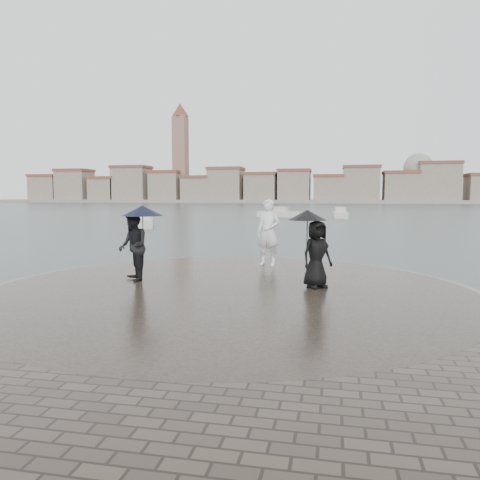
# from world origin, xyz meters

# --- Properties ---
(ground) EXTENTS (400.00, 400.00, 0.00)m
(ground) POSITION_xyz_m (0.00, 0.00, 0.00)
(ground) COLOR #2B3835
(ground) RESTS_ON ground
(kerb_ring) EXTENTS (12.50, 12.50, 0.32)m
(kerb_ring) POSITION_xyz_m (0.00, 3.50, 0.16)
(kerb_ring) COLOR gray
(kerb_ring) RESTS_ON ground
(quay_tip) EXTENTS (11.90, 11.90, 0.36)m
(quay_tip) POSITION_xyz_m (0.00, 3.50, 0.18)
(quay_tip) COLOR #2D261E
(quay_tip) RESTS_ON ground
(statue) EXTENTS (0.92, 0.73, 2.19)m
(statue) POSITION_xyz_m (0.40, 7.51, 1.46)
(statue) COLOR white
(statue) RESTS_ON quay_tip
(visitor_left) EXTENTS (1.37, 1.24, 2.04)m
(visitor_left) POSITION_xyz_m (-2.74, 4.02, 1.52)
(visitor_left) COLOR black
(visitor_left) RESTS_ON quay_tip
(visitor_right) EXTENTS (1.24, 1.07, 1.95)m
(visitor_right) POSITION_xyz_m (2.05, 4.05, 1.46)
(visitor_right) COLOR black
(visitor_right) RESTS_ON quay_tip
(far_skyline) EXTENTS (260.00, 20.00, 37.00)m
(far_skyline) POSITION_xyz_m (-6.29, 160.71, 5.61)
(far_skyline) COLOR gray
(far_skyline) RESTS_ON ground
(boats) EXTENTS (19.29, 26.04, 1.50)m
(boats) POSITION_xyz_m (-4.90, 43.43, 0.38)
(boats) COLOR beige
(boats) RESTS_ON ground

